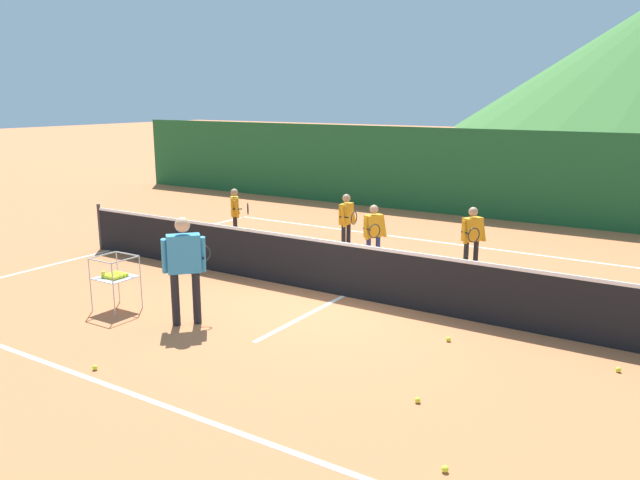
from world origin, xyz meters
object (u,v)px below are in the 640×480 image
object	(u,v)px
student_0	(235,210)
tennis_ball_0	(445,469)
tennis_net	(344,269)
student_3	(472,234)
student_2	(374,230)
tennis_ball_7	(95,368)
student_1	(347,218)
ball_cart	(115,276)
tennis_ball_6	(618,370)
instructor	(184,261)
tennis_ball_5	(418,400)
tennis_ball_3	(448,339)

from	to	relation	value
student_0	tennis_ball_0	xyz separation A→B (m)	(7.83, -6.33, -0.74)
tennis_net	student_3	distance (m)	2.97
student_2	tennis_ball_7	size ratio (longest dim) A/B	19.16
tennis_ball_0	student_3	bearing A→B (deg)	107.48
tennis_ball_0	tennis_ball_7	xyz separation A→B (m)	(-4.65, -0.30, 0.00)
student_3	tennis_ball_0	xyz separation A→B (m)	(2.10, -6.68, -0.77)
student_3	tennis_ball_7	size ratio (longest dim) A/B	19.62
student_0	student_1	xyz separation A→B (m)	(2.80, 0.49, 0.02)
tennis_net	ball_cart	xyz separation A→B (m)	(-2.79, -2.63, 0.08)
tennis_ball_6	student_1	bearing A→B (deg)	149.74
student_3	tennis_ball_6	xyz separation A→B (m)	(3.16, -3.41, -0.77)
instructor	student_1	distance (m)	5.24
tennis_ball_5	tennis_ball_6	size ratio (longest dim) A/B	1.00
student_2	tennis_ball_5	size ratio (longest dim) A/B	19.16
student_3	ball_cart	bearing A→B (deg)	-128.60
instructor	ball_cart	size ratio (longest dim) A/B	1.87
student_0	tennis_ball_7	bearing A→B (deg)	-64.29
instructor	student_2	bearing A→B (deg)	78.60
ball_cart	tennis_ball_7	size ratio (longest dim) A/B	13.22
tennis_ball_3	tennis_ball_6	xyz separation A→B (m)	(2.21, 0.20, 0.00)
tennis_ball_3	student_0	bearing A→B (deg)	153.97
instructor	tennis_ball_0	distance (m)	5.18
student_0	tennis_ball_7	world-z (taller)	student_0
tennis_net	tennis_ball_5	xyz separation A→B (m)	(2.72, -2.94, -0.47)
student_1	student_2	xyz separation A→B (m)	(1.10, -0.79, -0.01)
student_2	tennis_ball_6	world-z (taller)	student_2
ball_cart	tennis_ball_5	distance (m)	5.55
student_3	tennis_ball_7	xyz separation A→B (m)	(-2.54, -6.97, -0.77)
student_1	student_3	world-z (taller)	student_3
ball_cart	tennis_ball_5	xyz separation A→B (m)	(5.51, -0.32, -0.55)
student_2	tennis_ball_0	xyz separation A→B (m)	(3.94, -6.03, -0.75)
instructor	tennis_ball_7	xyz separation A→B (m)	(0.19, -1.88, -0.98)
ball_cart	student_1	bearing A→B (deg)	76.90
student_2	student_3	xyz separation A→B (m)	(1.84, 0.65, 0.02)
instructor	student_3	xyz separation A→B (m)	(2.73, 5.10, -0.21)
student_1	student_2	bearing A→B (deg)	-35.77
student_0	student_1	world-z (taller)	student_1
tennis_net	student_0	bearing A→B (deg)	152.47
student_1	student_3	bearing A→B (deg)	-2.68
tennis_ball_0	ball_cart	bearing A→B (deg)	167.09
tennis_ball_5	tennis_ball_7	distance (m)	4.12
tennis_ball_0	tennis_ball_7	world-z (taller)	same
tennis_ball_0	student_2	bearing A→B (deg)	123.17
student_3	tennis_ball_6	size ratio (longest dim) A/B	19.62
instructor	tennis_net	bearing A→B (deg)	61.60
tennis_ball_0	tennis_ball_5	bearing A→B (deg)	124.59
student_1	tennis_ball_5	distance (m)	7.15
tennis_ball_3	tennis_net	bearing A→B (deg)	156.86
ball_cart	tennis_ball_6	size ratio (longest dim) A/B	13.22
tennis_net	tennis_ball_5	world-z (taller)	tennis_net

